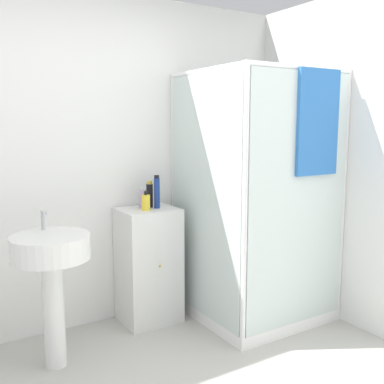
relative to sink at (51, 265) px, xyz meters
name	(u,v)px	position (x,y,z in m)	size (l,w,h in m)	color
wall_back	(89,163)	(0.44, 0.52, 0.58)	(6.40, 0.06, 2.50)	white
shower_enclosure	(255,256)	(1.56, -0.09, -0.17)	(0.99, 1.02, 1.93)	white
vanity_cabinet	(149,265)	(0.81, 0.30, -0.22)	(0.43, 0.39, 0.90)	silver
sink	(51,265)	(0.00, 0.00, 0.00)	(0.48, 0.48, 0.99)	white
soap_dispenser	(146,202)	(0.77, 0.25, 0.29)	(0.06, 0.07, 0.15)	yellow
shampoo_bottle_tall_black	(150,195)	(0.85, 0.34, 0.32)	(0.05, 0.05, 0.21)	black
shampoo_bottle_blue	(157,192)	(0.88, 0.28, 0.35)	(0.04, 0.04, 0.26)	navy
lotion_bottle_white	(142,199)	(0.79, 0.34, 0.29)	(0.05, 0.06, 0.17)	#B299C6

